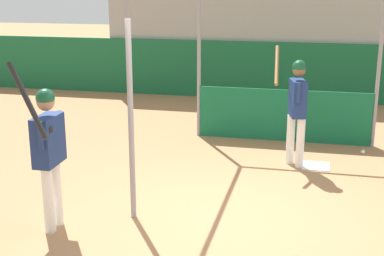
{
  "coord_description": "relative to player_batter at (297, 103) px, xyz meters",
  "views": [
    {
      "loc": [
        1.05,
        -6.1,
        2.9
      ],
      "look_at": [
        -0.56,
        0.85,
        0.95
      ],
      "focal_mm": 50.0,
      "sensor_mm": 36.0,
      "label": 1
    }
  ],
  "objects": [
    {
      "name": "player_waiting",
      "position": [
        -2.73,
        -3.05,
        0.01
      ],
      "size": [
        0.56,
        0.82,
        2.07
      ],
      "rotation": [
        0.0,
        0.0,
        -1.54
      ],
      "color": "white",
      "rests_on": "ground"
    },
    {
      "name": "bleacher_section",
      "position": [
        -0.8,
        6.68,
        0.53
      ],
      "size": [
        8.7,
        3.2,
        3.14
      ],
      "color": "#9E9E99",
      "rests_on": "ground"
    },
    {
      "name": "home_plate",
      "position": [
        0.36,
        -0.01,
        -1.03
      ],
      "size": [
        0.44,
        0.44,
        0.02
      ],
      "color": "white",
      "rests_on": "ground"
    },
    {
      "name": "batting_cage",
      "position": [
        -0.27,
        0.5,
        0.22
      ],
      "size": [
        3.32,
        3.95,
        2.79
      ],
      "color": "gray",
      "rests_on": "ground"
    },
    {
      "name": "baseball",
      "position": [
        1.16,
        0.86,
        -1.0
      ],
      "size": [
        0.07,
        0.07,
        0.07
      ],
      "color": "white",
      "rests_on": "ground"
    },
    {
      "name": "ground_plane",
      "position": [
        -0.8,
        -2.37,
        -1.04
      ],
      "size": [
        60.0,
        60.0,
        0.0
      ],
      "primitive_type": "plane",
      "color": "#A8754C"
    },
    {
      "name": "outfield_wall",
      "position": [
        -0.8,
        5.02,
        -0.31
      ],
      "size": [
        24.0,
        0.12,
        1.46
      ],
      "color": "#196038",
      "rests_on": "ground"
    },
    {
      "name": "player_batter",
      "position": [
        0.0,
        0.0,
        0.0
      ],
      "size": [
        0.58,
        0.82,
        1.89
      ],
      "rotation": [
        0.0,
        0.0,
        1.82
      ],
      "color": "white",
      "rests_on": "ground"
    }
  ]
}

